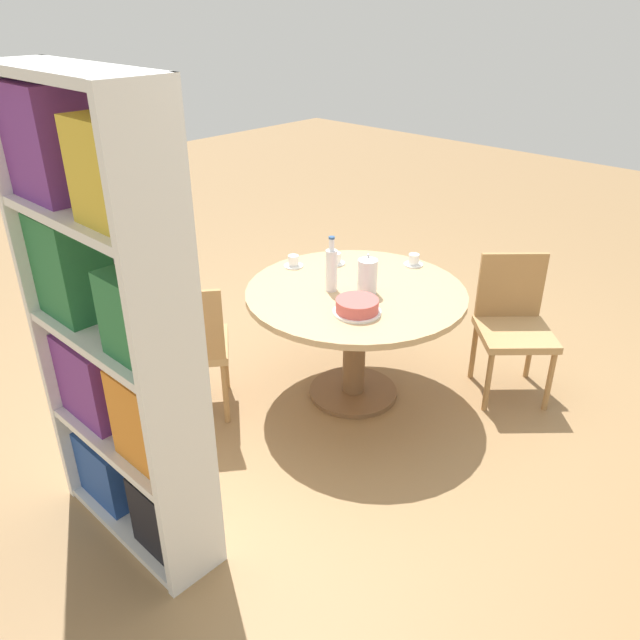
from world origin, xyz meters
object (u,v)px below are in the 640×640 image
chair_a (190,345)px  water_bottle (331,269)px  chair_b (513,323)px  bookshelf (116,339)px  coffee_pot (367,275)px  cake_main (357,307)px  cup_b (335,259)px  cup_c (293,262)px  cup_a (414,261)px

chair_a → water_bottle: bearing=-174.5°
chair_b → bookshelf: size_ratio=0.42×
coffee_pot → water_bottle: water_bottle is taller
chair_b → cake_main: chair_b is taller
water_bottle → cup_b: bearing=-51.4°
chair_a → water_bottle: (-0.45, -0.68, 0.38)m
chair_a → cup_c: 0.83m
coffee_pot → cake_main: size_ratio=0.91×
water_bottle → cup_c: (0.41, -0.10, -0.10)m
bookshelf → cup_a: size_ratio=16.69×
coffee_pot → cup_c: size_ratio=1.96×
coffee_pot → chair_b: bearing=-129.5°
chair_a → chair_b: same height
chair_a → chair_b: (-1.19, -1.49, 0.00)m
cup_a → cup_c: (0.53, 0.53, 0.00)m
water_bottle → chair_a: bearing=56.8°
cup_c → cake_main: bearing=162.8°
chair_a → coffee_pot: 1.07m
chair_a → cup_c: bearing=-144.2°
bookshelf → cake_main: size_ratio=7.77×
bookshelf → cup_b: 1.73m
chair_b → coffee_pot: bearing=-173.8°
chair_b → cup_a: size_ratio=7.09×
cake_main → cup_c: (0.70, -0.22, -0.01)m
bookshelf → cup_a: 2.01m
water_bottle → coffee_pot: bearing=-146.1°
chair_b → water_bottle: (0.74, 0.81, 0.38)m
chair_b → cup_b: size_ratio=7.09×
chair_b → cup_a: bearing=152.0°
coffee_pot → cake_main: coffee_pot is taller
cup_b → cup_c: size_ratio=1.00×
chair_a → bookshelf: 1.02m
coffee_pot → cup_b: coffee_pot is taller
cup_b → water_bottle: bearing=128.6°
coffee_pot → cup_b: (0.41, -0.19, -0.08)m
cake_main → water_bottle: bearing=-22.0°
coffee_pot → cup_a: (0.05, -0.51, -0.08)m
cake_main → chair_a: bearing=37.4°
bookshelf → cup_b: (0.33, -1.68, -0.24)m
bookshelf → water_bottle: bookshelf is taller
water_bottle → cake_main: (-0.29, 0.12, -0.09)m
bookshelf → coffee_pot: (-0.08, -1.49, -0.16)m
cup_c → chair_b: bearing=-148.3°
cake_main → cup_b: (0.54, -0.43, -0.01)m
water_bottle → cup_a: water_bottle is taller
chair_a → chair_b: size_ratio=1.00×
bookshelf → water_bottle: (0.09, -1.37, -0.14)m
cake_main → cup_a: cake_main is taller
chair_a → cup_c: chair_a is taller
coffee_pot → cup_b: 0.46m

